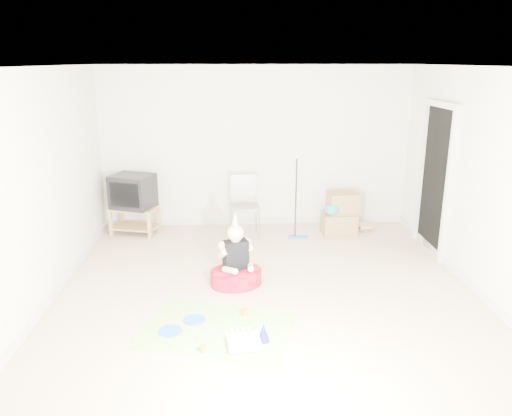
{
  "coord_description": "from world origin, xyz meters",
  "views": [
    {
      "loc": [
        -0.38,
        -5.52,
        2.66
      ],
      "look_at": [
        -0.1,
        0.4,
        0.9
      ],
      "focal_mm": 35.0,
      "sensor_mm": 36.0,
      "label": 1
    }
  ],
  "objects_px": {
    "birthday_cake": "(244,343)",
    "cardboard_boxes": "(340,214)",
    "crt_tv": "(133,191)",
    "seated_woman": "(236,269)",
    "tv_stand": "(135,218)",
    "folding_chair": "(245,207)"
  },
  "relations": [
    {
      "from": "birthday_cake",
      "to": "cardboard_boxes",
      "type": "bearing_deg",
      "value": 63.53
    },
    {
      "from": "crt_tv",
      "to": "cardboard_boxes",
      "type": "bearing_deg",
      "value": 17.73
    },
    {
      "from": "seated_woman",
      "to": "tv_stand",
      "type": "bearing_deg",
      "value": 129.08
    },
    {
      "from": "crt_tv",
      "to": "folding_chair",
      "type": "relative_size",
      "value": 0.61
    },
    {
      "from": "tv_stand",
      "to": "cardboard_boxes",
      "type": "relative_size",
      "value": 1.18
    },
    {
      "from": "tv_stand",
      "to": "birthday_cake",
      "type": "bearing_deg",
      "value": -63.98
    },
    {
      "from": "birthday_cake",
      "to": "folding_chair",
      "type": "bearing_deg",
      "value": 88.3
    },
    {
      "from": "seated_woman",
      "to": "birthday_cake",
      "type": "bearing_deg",
      "value": -87.46
    },
    {
      "from": "seated_woman",
      "to": "birthday_cake",
      "type": "relative_size",
      "value": 2.75
    },
    {
      "from": "folding_chair",
      "to": "seated_woman",
      "type": "distance_m",
      "value": 1.78
    },
    {
      "from": "folding_chair",
      "to": "birthday_cake",
      "type": "relative_size",
      "value": 2.92
    },
    {
      "from": "cardboard_boxes",
      "to": "birthday_cake",
      "type": "bearing_deg",
      "value": -116.47
    },
    {
      "from": "cardboard_boxes",
      "to": "folding_chair",
      "type": "bearing_deg",
      "value": -178.38
    },
    {
      "from": "folding_chair",
      "to": "cardboard_boxes",
      "type": "distance_m",
      "value": 1.52
    },
    {
      "from": "crt_tv",
      "to": "folding_chair",
      "type": "distance_m",
      "value": 1.77
    },
    {
      "from": "tv_stand",
      "to": "birthday_cake",
      "type": "xyz_separation_m",
      "value": [
        1.65,
        -3.37,
        -0.22
      ]
    },
    {
      "from": "folding_chair",
      "to": "birthday_cake",
      "type": "bearing_deg",
      "value": -91.7
    },
    {
      "from": "crt_tv",
      "to": "birthday_cake",
      "type": "height_order",
      "value": "crt_tv"
    },
    {
      "from": "folding_chair",
      "to": "tv_stand",
      "type": "bearing_deg",
      "value": 173.52
    },
    {
      "from": "seated_woman",
      "to": "birthday_cake",
      "type": "height_order",
      "value": "seated_woman"
    },
    {
      "from": "cardboard_boxes",
      "to": "seated_woman",
      "type": "distance_m",
      "value": 2.45
    },
    {
      "from": "tv_stand",
      "to": "birthday_cake",
      "type": "height_order",
      "value": "tv_stand"
    }
  ]
}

